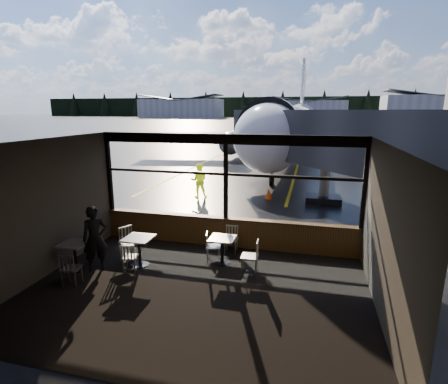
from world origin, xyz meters
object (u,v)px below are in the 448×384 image
at_px(chair_left_s, 71,269).
at_px(chair_near_w, 213,247).
at_px(jet_bridge, 339,150).
at_px(cafe_table_mid, 139,251).
at_px(ground_crew, 199,180).
at_px(cafe_table_near, 222,251).
at_px(chair_near_e, 250,257).
at_px(chair_near_n, 231,240).
at_px(chair_mid_w, 130,243).
at_px(passenger, 95,239).
at_px(cafe_table_left, 75,257).
at_px(airliner, 292,99).
at_px(chair_mid_s, 130,257).
at_px(cone_nose, 268,194).

bearing_deg(chair_left_s, chair_near_w, 26.57).
bearing_deg(chair_left_s, jet_bridge, 43.23).
height_order(cafe_table_mid, ground_crew, ground_crew).
bearing_deg(cafe_table_near, chair_left_s, -147.19).
distance_m(cafe_table_mid, chair_near_e, 3.02).
xyz_separation_m(cafe_table_near, cafe_table_mid, (-2.17, -0.68, 0.03)).
relative_size(cafe_table_mid, ground_crew, 0.49).
height_order(cafe_table_near, ground_crew, ground_crew).
xyz_separation_m(chair_near_n, chair_mid_w, (-2.72, -1.11, 0.06)).
bearing_deg(cafe_table_mid, chair_near_n, 32.86).
height_order(passenger, ground_crew, passenger).
distance_m(cafe_table_near, chair_mid_w, 2.68).
height_order(chair_near_w, passenger, passenger).
xyz_separation_m(jet_bridge, chair_mid_w, (-6.03, -7.12, -2.05)).
height_order(cafe_table_mid, chair_left_s, chair_left_s).
relative_size(chair_near_w, ground_crew, 0.50).
bearing_deg(cafe_table_left, airliner, 79.93).
distance_m(airliner, ground_crew, 15.88).
relative_size(jet_bridge, passenger, 6.59).
xyz_separation_m(cafe_table_mid, ground_crew, (-0.83, 7.79, 0.43)).
distance_m(cafe_table_mid, chair_mid_s, 0.39).
height_order(cafe_table_mid, cone_nose, cafe_table_mid).
height_order(chair_near_e, chair_near_n, chair_near_e).
height_order(chair_left_s, cone_nose, chair_left_s).
bearing_deg(ground_crew, cafe_table_near, 95.16).
distance_m(chair_left_s, passenger, 1.01).
distance_m(airliner, chair_mid_s, 23.70).
xyz_separation_m(jet_bridge, cone_nose, (-3.03, 0.83, -2.27)).
height_order(chair_left_s, passenger, passenger).
bearing_deg(chair_near_w, chair_near_n, 139.27).
xyz_separation_m(jet_bridge, passenger, (-6.54, -7.97, -1.64)).
bearing_deg(passenger, jet_bridge, 10.18).
distance_m(jet_bridge, cafe_table_left, 11.00).
bearing_deg(chair_left_s, chair_mid_w, 61.17).
height_order(cafe_table_mid, chair_mid_w, chair_mid_w).
bearing_deg(passenger, cafe_table_mid, -13.27).
distance_m(cafe_table_left, chair_near_w, 3.71).
distance_m(chair_mid_s, cone_nose, 9.06).
bearing_deg(cone_nose, cafe_table_left, -114.29).
bearing_deg(airliner, jet_bridge, -77.52).
relative_size(jet_bridge, chair_left_s, 13.32).
height_order(cafe_table_left, chair_near_n, chair_near_n).
bearing_deg(cone_nose, cafe_table_mid, -106.92).
bearing_deg(chair_near_e, chair_mid_w, 86.24).
height_order(airliner, jet_bridge, airliner).
relative_size(chair_near_e, chair_mid_w, 0.97).
distance_m(cafe_table_near, passenger, 3.41).
height_order(airliner, chair_near_e, airliner).
height_order(cafe_table_near, chair_near_e, chair_near_e).
height_order(cafe_table_mid, chair_near_n, chair_near_n).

